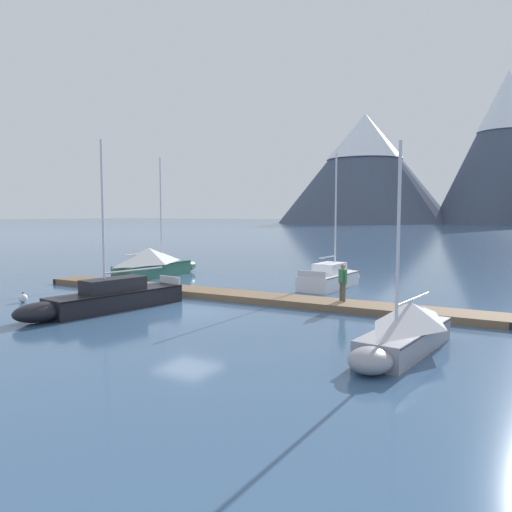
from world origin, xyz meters
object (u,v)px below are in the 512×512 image
sailboat_mid_dock_port (332,277)px  sailboat_mid_dock_starboard (404,329)px  sailboat_nearest_berth (155,263)px  person_on_dock (343,280)px  mooring_buoy_channel_marker (23,298)px  sailboat_second_berth (105,299)px

sailboat_mid_dock_port → sailboat_mid_dock_starboard: size_ratio=1.21×
sailboat_nearest_berth → sailboat_mid_dock_starboard: size_ratio=1.26×
person_on_dock → mooring_buoy_channel_marker: person_on_dock is taller
sailboat_mid_dock_starboard → mooring_buoy_channel_marker: sailboat_mid_dock_starboard is taller
sailboat_nearest_berth → mooring_buoy_channel_marker: (0.93, -10.66, -0.73)m
sailboat_mid_dock_starboard → person_on_dock: bearing=124.3°
sailboat_second_berth → person_on_dock: bearing=33.7°
sailboat_nearest_berth → sailboat_second_berth: size_ratio=1.01×
person_on_dock → sailboat_nearest_berth: bearing=163.4°
person_on_dock → mooring_buoy_channel_marker: bearing=-155.7°
sailboat_mid_dock_port → sailboat_nearest_berth: bearing=-173.1°
sailboat_mid_dock_port → person_on_dock: sailboat_mid_dock_port is taller
sailboat_second_berth → mooring_buoy_channel_marker: bearing=-175.6°
sailboat_mid_dock_starboard → person_on_dock: (-4.15, 6.10, 0.54)m
sailboat_nearest_berth → sailboat_mid_dock_starboard: (18.93, -10.51, -0.22)m
sailboat_second_berth → sailboat_mid_dock_port: sailboat_mid_dock_port is taller
sailboat_second_berth → sailboat_mid_dock_port: bearing=62.5°
sailboat_second_berth → sailboat_mid_dock_starboard: bearing=-1.0°
sailboat_mid_dock_port → mooring_buoy_channel_marker: bearing=-132.6°
sailboat_mid_dock_port → sailboat_mid_dock_starboard: (6.85, -11.96, 0.16)m
sailboat_mid_dock_starboard → mooring_buoy_channel_marker: bearing=-179.5°
sailboat_nearest_berth → mooring_buoy_channel_marker: bearing=-85.0°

